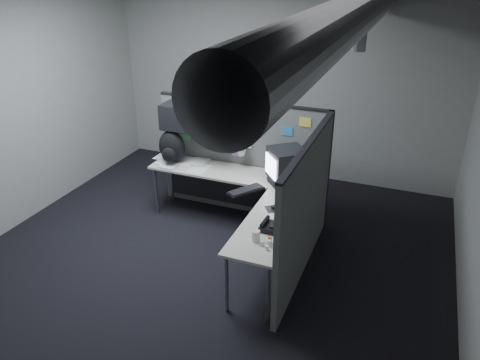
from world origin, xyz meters
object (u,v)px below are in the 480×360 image
at_px(phone, 270,226).
at_px(backpack, 172,147).
at_px(monitor, 287,166).
at_px(desk, 242,192).
at_px(keyboard, 246,191).

bearing_deg(phone, backpack, 158.69).
xyz_separation_m(monitor, backpack, (-1.68, 0.08, -0.02)).
height_order(desk, monitor, monitor).
xyz_separation_m(keyboard, phone, (0.55, -0.72, 0.02)).
bearing_deg(phone, monitor, 109.52).
bearing_deg(desk, keyboard, -57.91).
relative_size(monitor, phone, 2.60).
distance_m(desk, phone, 1.16).
bearing_deg(phone, desk, 138.13).
distance_m(phone, backpack, 2.20).
bearing_deg(desk, monitor, 19.70).
distance_m(keyboard, backpack, 1.38).
height_order(desk, backpack, backpack).
distance_m(desk, monitor, 0.67).
relative_size(desk, backpack, 4.98).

